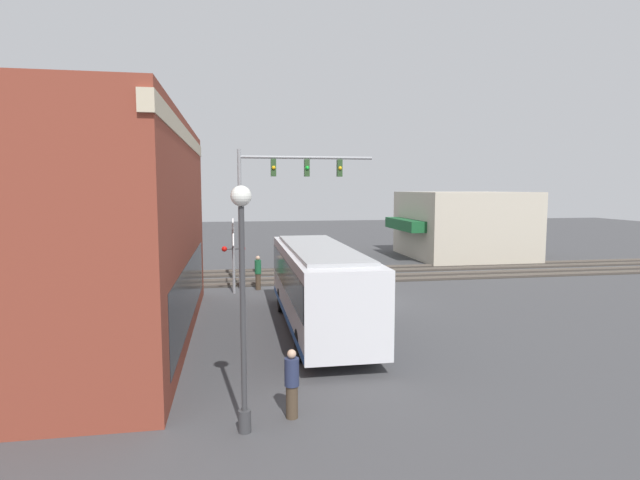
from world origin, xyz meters
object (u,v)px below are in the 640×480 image
at_px(streetlamp, 243,289).
at_px(parked_car_black, 308,248).
at_px(pedestrian_by_lamp, 292,383).
at_px(crossing_signal, 233,249).
at_px(parked_car_silver, 321,257).
at_px(city_bus, 319,284).
at_px(pedestrian_at_crossing, 258,272).

distance_m(streetlamp, parked_car_black, 28.99).
bearing_deg(pedestrian_by_lamp, crossing_signal, 5.31).
relative_size(parked_car_silver, pedestrian_by_lamp, 2.57).
distance_m(parked_car_silver, parked_car_black, 6.10).
bearing_deg(crossing_signal, parked_car_black, -23.11).
xyz_separation_m(parked_car_black, pedestrian_by_lamp, (-27.83, 4.45, 0.18)).
bearing_deg(parked_car_black, city_bus, 172.82).
bearing_deg(pedestrian_by_lamp, parked_car_silver, -11.58).
height_order(streetlamp, pedestrian_by_lamp, streetlamp).
height_order(parked_car_black, pedestrian_at_crossing, pedestrian_at_crossing).
relative_size(city_bus, parked_car_black, 2.36).
distance_m(streetlamp, pedestrian_at_crossing, 15.75).
distance_m(parked_car_black, pedestrian_at_crossing, 13.58).
distance_m(city_bus, pedestrian_at_crossing, 8.12).
relative_size(city_bus, pedestrian_by_lamp, 6.35).
bearing_deg(city_bus, pedestrian_by_lamp, 165.56).
bearing_deg(streetlamp, crossing_signal, 0.88).
distance_m(city_bus, parked_car_silver, 14.81).
xyz_separation_m(crossing_signal, streetlamp, (-14.80, -0.23, 0.90)).
relative_size(crossing_signal, parked_car_silver, 0.91).
xyz_separation_m(streetlamp, parked_car_black, (28.34, -5.55, -2.55)).
distance_m(crossing_signal, pedestrian_by_lamp, 14.43).
xyz_separation_m(parked_car_black, pedestrian_at_crossing, (-12.80, 4.53, 0.28)).
height_order(crossing_signal, streetlamp, streetlamp).
height_order(parked_car_black, pedestrian_by_lamp, pedestrian_by_lamp).
xyz_separation_m(crossing_signal, parked_car_black, (13.54, -5.78, -1.65)).
bearing_deg(parked_car_black, crossing_signal, 156.89).
distance_m(city_bus, parked_car_black, 20.83).
bearing_deg(city_bus, pedestrian_at_crossing, 13.81).
height_order(city_bus, pedestrian_by_lamp, city_bus).
bearing_deg(parked_car_silver, pedestrian_at_crossing, 145.95).
height_order(streetlamp, pedestrian_at_crossing, streetlamp).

